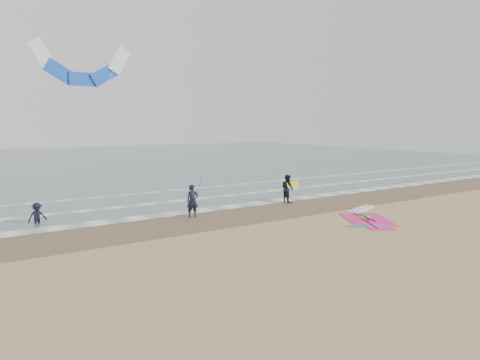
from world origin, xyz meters
TOP-DOWN VIEW (x-y plane):
  - ground at (0.00, 0.00)m, footprint 120.00×120.00m
  - sea_water at (0.00, 48.00)m, footprint 120.00×80.00m
  - wet_sand_band at (0.00, 6.00)m, footprint 120.00×5.00m
  - foam_waterline at (0.00, 10.44)m, footprint 120.00×9.15m
  - windsurf_rig at (4.92, 1.46)m, footprint 5.47×5.18m
  - person_standing at (-3.38, 6.90)m, footprint 0.74×0.55m
  - person_walking at (4.10, 7.55)m, footprint 0.74×0.94m
  - person_wading at (-11.08, 9.82)m, footprint 1.07×0.75m
  - held_pole at (-3.08, 6.90)m, footprint 0.17×0.86m
  - carried_kiteboard at (4.50, 7.45)m, footprint 1.30×0.51m
  - surf_kite at (-7.76, 12.56)m, footprint 6.36×2.90m

SIDE VIEW (x-z plane):
  - ground at x=0.00m, z-range 0.00..0.00m
  - wet_sand_band at x=0.00m, z-range 0.00..0.01m
  - sea_water at x=0.00m, z-range 0.00..0.02m
  - foam_waterline at x=0.00m, z-range 0.02..0.04m
  - windsurf_rig at x=4.92m, z-range -0.03..0.10m
  - person_wading at x=-11.08m, z-range 0.00..1.51m
  - person_standing at x=-3.38m, z-range 0.00..1.87m
  - person_walking at x=4.10m, z-range 0.00..1.90m
  - carried_kiteboard at x=4.50m, z-range 1.00..1.40m
  - held_pole at x=-3.08m, z-range 0.46..2.28m
  - surf_kite at x=-7.76m, z-range 3.97..13.19m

